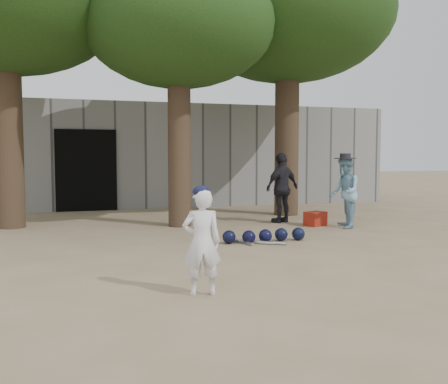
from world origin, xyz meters
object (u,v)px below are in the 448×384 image
object	(u,v)px
spectator_blue	(345,192)
spectator_dark	(282,188)
boy_player	(202,242)
red_bag	(315,219)

from	to	relation	value
spectator_blue	spectator_dark	size ratio (longest dim) A/B	0.94
spectator_dark	spectator_blue	bearing A→B (deg)	106.26
boy_player	spectator_blue	size ratio (longest dim) A/B	0.78
boy_player	spectator_dark	bearing A→B (deg)	-114.53
boy_player	spectator_dark	distance (m)	6.04
red_bag	boy_player	bearing A→B (deg)	-129.48
spectator_dark	red_bag	bearing A→B (deg)	102.80
spectator_blue	spectator_dark	xyz separation A→B (m)	(-0.90, 1.16, 0.05)
boy_player	red_bag	bearing A→B (deg)	-122.19
boy_player	spectator_dark	world-z (taller)	spectator_dark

